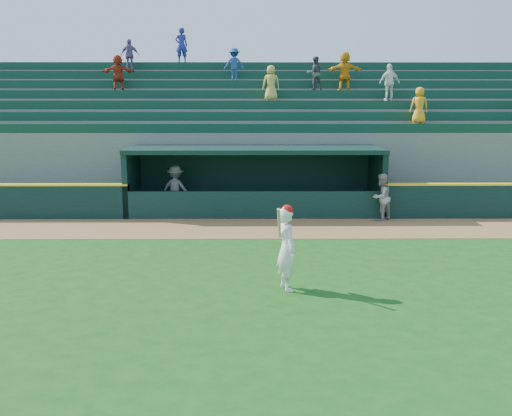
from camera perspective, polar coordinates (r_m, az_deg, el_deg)
The scene contains 7 objects.
ground at distance 14.12m, azimuth 0.05°, elevation -6.39°, with size 120.00×120.00×0.00m, color #164B12.
warning_track at distance 18.86m, azimuth -0.08°, elevation -2.03°, with size 40.00×3.00×0.01m, color olive.
dugout_player_front at distance 20.44m, azimuth 12.41°, elevation 1.06°, with size 0.81×0.63×1.66m, color gray.
dugout_player_inside at distance 21.78m, azimuth -8.01°, elevation 1.92°, with size 1.14×0.66×1.77m, color gray.
dugout at distance 21.69m, azimuth -0.13°, elevation 3.25°, with size 9.40×2.80×2.46m.
stands at distance 26.13m, azimuth -0.18°, elevation 6.78°, with size 34.50×6.25×7.57m.
batter_at_plate at distance 12.60m, azimuth 3.08°, elevation -3.96°, with size 0.62×0.87×1.93m.
Camera 1 is at (-0.11, -13.51, 4.11)m, focal length 40.00 mm.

